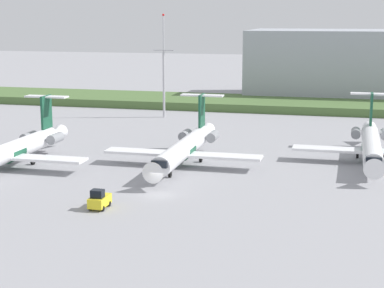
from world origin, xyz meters
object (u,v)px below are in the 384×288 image
regional_jet_nearest (14,149)px  antenna_mast (164,75)px  regional_jet_second (185,147)px  baggage_tug (99,200)px  regional_jet_third (371,145)px

regional_jet_nearest → antenna_mast: antenna_mast is taller
regional_jet_second → baggage_tug: 23.75m
regional_jet_second → baggage_tug: regional_jet_second is taller
regional_jet_third → antenna_mast: (-41.70, 32.59, 6.46)m
antenna_mast → regional_jet_nearest: bearing=-99.1°
regional_jet_third → antenna_mast: bearing=142.0°
regional_jet_third → baggage_tug: (-30.07, -31.93, -1.53)m
antenna_mast → baggage_tug: bearing=-79.8°
regional_jet_third → antenna_mast: size_ratio=1.43×
antenna_mast → regional_jet_second: bearing=-69.4°
regional_jet_nearest → antenna_mast: size_ratio=1.43×
regional_jet_nearest → regional_jet_third: (49.52, 16.09, 0.00)m
regional_jet_nearest → regional_jet_second: same height
antenna_mast → baggage_tug: antenna_mast is taller
antenna_mast → regional_jet_third: bearing=-38.0°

